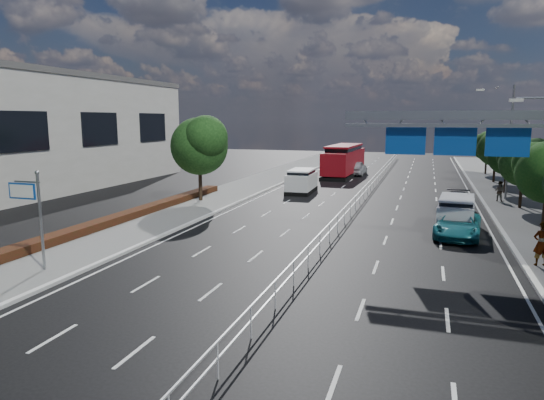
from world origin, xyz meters
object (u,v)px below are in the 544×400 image
(pedestrian_a, at_px, (542,244))
(pedestrian_b, at_px, (500,191))
(overhead_gantry, at_px, (471,136))
(white_minivan, at_px, (302,181))
(parked_car_teal, at_px, (458,225))
(silver_minivan, at_px, (456,213))
(parked_car_dark, at_px, (457,203))
(toilet_sign, at_px, (31,203))
(near_car_silver, at_px, (356,168))
(red_bus, at_px, (344,160))
(near_car_dark, at_px, (345,155))

(pedestrian_a, distance_m, pedestrian_b, 17.62)
(overhead_gantry, bearing_deg, white_minivan, 129.46)
(parked_car_teal, bearing_deg, pedestrian_b, 80.01)
(white_minivan, distance_m, pedestrian_a, 23.77)
(silver_minivan, xyz_separation_m, parked_car_dark, (0.37, 5.61, -0.27))
(parked_car_dark, relative_size, pedestrian_b, 3.01)
(white_minivan, height_order, silver_minivan, white_minivan)
(toilet_sign, bearing_deg, overhead_gantry, 29.60)
(white_minivan, bearing_deg, near_car_silver, 77.71)
(white_minivan, bearing_deg, overhead_gantry, -52.68)
(near_car_silver, distance_m, silver_minivan, 27.92)
(white_minivan, distance_m, parked_car_teal, 17.95)
(toilet_sign, xyz_separation_m, red_bus, (6.67, 39.05, -1.12))
(toilet_sign, distance_m, near_car_silver, 41.08)
(red_bus, distance_m, silver_minivan, 27.28)
(silver_minivan, bearing_deg, pedestrian_b, 75.81)
(near_car_dark, relative_size, pedestrian_b, 2.85)
(parked_car_dark, height_order, pedestrian_a, pedestrian_a)
(white_minivan, distance_m, near_car_silver, 15.32)
(toilet_sign, relative_size, pedestrian_a, 2.22)
(near_car_dark, relative_size, pedestrian_a, 2.28)
(overhead_gantry, xyz_separation_m, parked_car_dark, (0.13, 9.56, -4.92))
(overhead_gantry, xyz_separation_m, near_car_silver, (-9.74, 30.20, -4.77))
(silver_minivan, bearing_deg, white_minivan, 142.41)
(silver_minivan, bearing_deg, parked_car_teal, -85.12)
(overhead_gantry, distance_m, pedestrian_b, 15.65)
(overhead_gantry, height_order, red_bus, overhead_gantry)
(parked_car_dark, bearing_deg, near_car_silver, 119.79)
(white_minivan, relative_size, silver_minivan, 1.00)
(red_bus, xyz_separation_m, near_car_dark, (-3.46, 22.29, -1.09))
(red_bus, distance_m, near_car_dark, 22.59)
(pedestrian_b, bearing_deg, overhead_gantry, 109.87)
(overhead_gantry, bearing_deg, near_car_silver, 107.88)
(near_car_silver, distance_m, pedestrian_b, 20.46)
(white_minivan, bearing_deg, toilet_sign, -103.93)
(white_minivan, relative_size, parked_car_teal, 0.97)
(white_minivan, height_order, near_car_silver, white_minivan)
(toilet_sign, relative_size, silver_minivan, 0.91)
(silver_minivan, bearing_deg, pedestrian_a, -61.29)
(toilet_sign, height_order, red_bus, toilet_sign)
(near_car_dark, xyz_separation_m, parked_car_teal, (14.25, -49.34, -0.04))
(silver_minivan, relative_size, pedestrian_b, 3.07)
(overhead_gantry, bearing_deg, red_bus, 110.81)
(overhead_gantry, distance_m, parked_car_dark, 10.75)
(near_car_dark, bearing_deg, pedestrian_b, 118.64)
(parked_car_teal, distance_m, pedestrian_a, 5.92)
(toilet_sign, distance_m, pedestrian_b, 32.48)
(pedestrian_b, bearing_deg, pedestrian_a, 121.29)
(overhead_gantry, height_order, silver_minivan, overhead_gantry)
(near_car_silver, height_order, parked_car_dark, near_car_silver)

